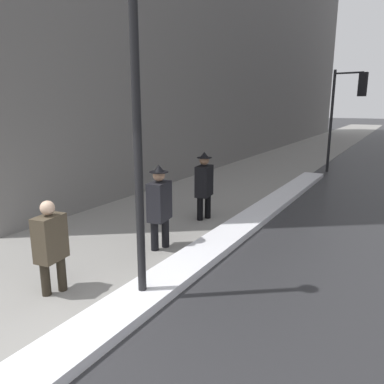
{
  "coord_description": "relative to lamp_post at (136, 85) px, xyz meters",
  "views": [
    {
      "loc": [
        3.33,
        -2.45,
        2.81
      ],
      "look_at": [
        -0.4,
        4.0,
        1.05
      ],
      "focal_mm": 35.0,
      "sensor_mm": 36.0,
      "label": 1
    }
  ],
  "objects": [
    {
      "name": "traffic_light_near",
      "position": [
        0.91,
        12.39,
        -0.04
      ],
      "size": [
        1.31,
        0.35,
        4.14
      ],
      "rotation": [
        0.0,
        0.0,
        -0.16
      ],
      "color": "black",
      "rests_on": "ground"
    },
    {
      "name": "ground_plane",
      "position": [
        -0.18,
        -1.54,
        -3.04
      ],
      "size": [
        160.0,
        160.0,
        0.0
      ],
      "primitive_type": "plane",
      "color": "#2D2D30"
    },
    {
      "name": "pedestrian_trailing",
      "position": [
        -0.89,
        1.73,
        -2.12
      ],
      "size": [
        0.38,
        0.56,
        1.69
      ],
      "rotation": [
        0.0,
        0.0,
        -1.43
      ],
      "color": "black",
      "rests_on": "ground"
    },
    {
      "name": "lamp_post",
      "position": [
        0.0,
        0.0,
        0.0
      ],
      "size": [
        0.28,
        0.28,
        5.11
      ],
      "color": "black",
      "rests_on": "ground"
    },
    {
      "name": "pedestrian_in_glasses",
      "position": [
        -1.26,
        -0.54,
        -2.24
      ],
      "size": [
        0.34,
        0.51,
        1.45
      ],
      "rotation": [
        0.0,
        0.0,
        -1.43
      ],
      "color": "#2A241B",
      "rests_on": "ground"
    },
    {
      "name": "sidewalk_slab",
      "position": [
        -2.18,
        13.46,
        -3.04
      ],
      "size": [
        4.0,
        80.0,
        0.01
      ],
      "color": "gray",
      "rests_on": "ground"
    },
    {
      "name": "pedestrian_nearside",
      "position": [
        -1.07,
        3.9,
        -2.12
      ],
      "size": [
        0.38,
        0.75,
        1.69
      ],
      "rotation": [
        0.0,
        0.0,
        -1.43
      ],
      "color": "black",
      "rests_on": "ground"
    },
    {
      "name": "snow_bank_curb",
      "position": [
        0.04,
        4.24,
        -2.97
      ],
      "size": [
        0.73,
        13.65,
        0.15
      ],
      "color": "white",
      "rests_on": "ground"
    }
  ]
}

